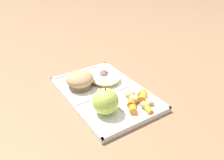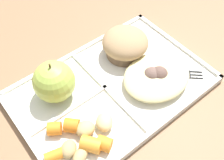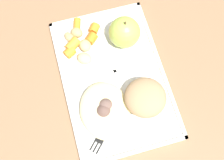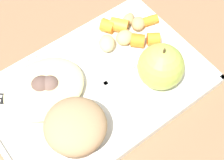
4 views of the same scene
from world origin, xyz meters
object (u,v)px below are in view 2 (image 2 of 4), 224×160
(bran_muffin, at_px, (125,44))
(plastic_fork, at_px, (174,73))
(lunch_tray, at_px, (112,88))
(green_apple, at_px, (54,82))

(bran_muffin, relative_size, plastic_fork, 0.89)
(lunch_tray, xyz_separation_m, plastic_fork, (0.12, -0.05, 0.01))
(green_apple, bearing_deg, plastic_fork, -26.69)
(plastic_fork, bearing_deg, lunch_tray, 155.82)
(lunch_tray, bearing_deg, bran_muffin, 34.48)
(lunch_tray, relative_size, bran_muffin, 3.89)
(bran_muffin, height_order, plastic_fork, bran_muffin)
(green_apple, relative_size, bran_muffin, 0.90)
(bran_muffin, bearing_deg, lunch_tray, -145.52)
(lunch_tray, distance_m, bran_muffin, 0.10)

